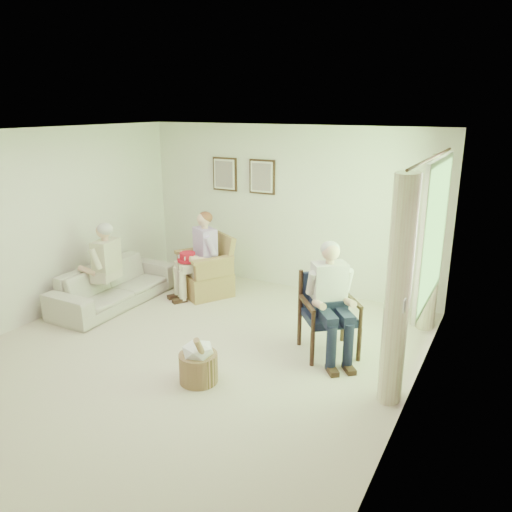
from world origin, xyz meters
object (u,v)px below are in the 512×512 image
object	(u,v)px
person_sofa	(102,262)
red_hat	(188,258)
sofa	(115,285)
person_wicker	(201,250)
wicker_armchair	(207,275)
person_dark	(328,293)
wood_armchair	(332,310)
hatbox	(198,361)

from	to	relation	value
person_sofa	red_hat	world-z (taller)	person_sofa
sofa	person_wicker	distance (m)	1.40
person_wicker	wicker_armchair	bearing A→B (deg)	120.92
wicker_armchair	person_dark	xyz separation A→B (m)	(2.40, -1.05, 0.50)
red_hat	sofa	bearing A→B (deg)	-140.40
wood_armchair	person_dark	distance (m)	0.31
red_hat	wood_armchair	bearing A→B (deg)	-13.06
sofa	hatbox	xyz separation A→B (m)	(2.38, -1.26, -0.06)
person_wicker	red_hat	size ratio (longest dim) A/B	4.17
hatbox	person_dark	bearing A→B (deg)	50.55
sofa	red_hat	bearing A→B (deg)	-50.40
wood_armchair	red_hat	bearing A→B (deg)	127.42
sofa	person_sofa	world-z (taller)	person_sofa
wicker_armchair	wood_armchair	distance (m)	2.57
sofa	person_wicker	world-z (taller)	person_wicker
person_sofa	person_wicker	bearing A→B (deg)	127.86
sofa	person_dark	world-z (taller)	person_dark
wicker_armchair	person_dark	bearing A→B (deg)	7.37
person_dark	person_sofa	world-z (taller)	person_dark
person_wicker	person_sofa	xyz separation A→B (m)	(-0.98, -1.08, -0.04)
person_dark	hatbox	xyz separation A→B (m)	(-1.00, -1.21, -0.56)
person_sofa	red_hat	bearing A→B (deg)	127.04
wicker_armchair	wood_armchair	xyz separation A→B (m)	(2.40, -0.89, 0.22)
wicker_armchair	sofa	xyz separation A→B (m)	(-0.98, -1.00, -0.01)
sofa	person_wicker	xyz separation A→B (m)	(0.98, 0.88, 0.46)
wood_armchair	person_wicker	size ratio (longest dim) A/B	0.73
wood_armchair	hatbox	world-z (taller)	wood_armchair
sofa	red_hat	xyz separation A→B (m)	(0.85, 0.70, 0.36)
person_sofa	red_hat	xyz separation A→B (m)	(0.85, 0.91, -0.06)
person_wicker	red_hat	distance (m)	0.24
wicker_armchair	red_hat	world-z (taller)	wicker_armchair
person_dark	sofa	bearing A→B (deg)	139.78
person_dark	red_hat	size ratio (longest dim) A/B	4.34
person_wicker	person_sofa	size ratio (longest dim) A/B	1.04
wood_armchair	person_sofa	bearing A→B (deg)	145.86
wicker_armchair	person_dark	distance (m)	2.66
wicker_armchair	sofa	size ratio (longest dim) A/B	0.47
wicker_armchair	sofa	distance (m)	1.41
red_hat	hatbox	size ratio (longest dim) A/B	0.51
sofa	hatbox	bearing A→B (deg)	-117.79
wicker_armchair	sofa	world-z (taller)	wicker_armchair
wood_armchair	red_hat	xyz separation A→B (m)	(-2.53, 0.59, 0.13)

